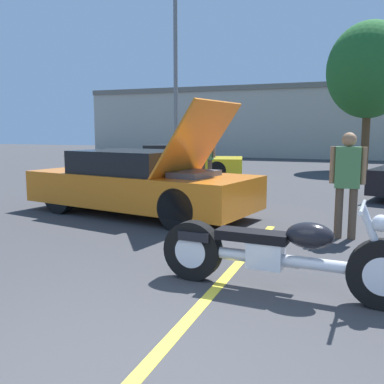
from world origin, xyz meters
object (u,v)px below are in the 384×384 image
motorcycle (279,255)px  spectator_by_show_car (347,177)px  parked_car_left_row (179,161)px  spectator_midground (206,153)px  light_pole (177,62)px  show_car_hood_open (140,183)px  tree_background (369,70)px

motorcycle → spectator_by_show_car: (0.58, 2.57, 0.56)m
parked_car_left_row → spectator_by_show_car: 9.42m
spectator_by_show_car → motorcycle: bearing=-102.7°
parked_car_left_row → spectator_midground: bearing=-69.7°
motorcycle → spectator_midground: bearing=118.1°
light_pole → show_car_hood_open: light_pole is taller
light_pole → spectator_by_show_car: bearing=-56.0°
light_pole → tree_background: (7.82, 1.50, -0.53)m
motorcycle → spectator_by_show_car: 2.70m
tree_background → show_car_hood_open: tree_background is taller
spectator_by_show_car → spectator_midground: 5.74m
spectator_by_show_car → spectator_midground: spectator_midground is taller
light_pole → parked_car_left_row: light_pole is taller
tree_background → motorcycle: 15.49m
tree_background → parked_car_left_row: size_ratio=1.26×
light_pole → parked_car_left_row: (1.55, -3.54, -4.05)m
tree_background → show_car_hood_open: 13.03m
tree_background → spectator_by_show_car: tree_background is taller
spectator_midground → motorcycle: bearing=-65.5°
light_pole → parked_car_left_row: 5.60m
light_pole → spectator_midground: size_ratio=4.82×
show_car_hood_open → spectator_midground: show_car_hood_open is taller
parked_car_left_row → spectator_by_show_car: (5.82, -7.39, 0.41)m
motorcycle → parked_car_left_row: size_ratio=0.54×
spectator_by_show_car → spectator_midground: size_ratio=0.92×
light_pole → spectator_midground: 8.31m
light_pole → show_car_hood_open: bearing=-71.0°
tree_background → show_car_hood_open: bearing=-109.9°
parked_car_left_row → light_pole: bearing=99.5°
show_car_hood_open → spectator_by_show_car: show_car_hood_open is taller
light_pole → tree_background: size_ratio=1.40×
tree_background → spectator_midground: tree_background is taller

